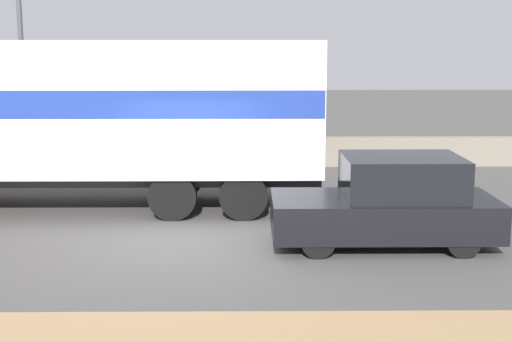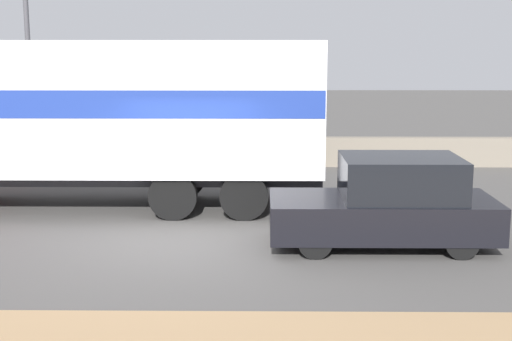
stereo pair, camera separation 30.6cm
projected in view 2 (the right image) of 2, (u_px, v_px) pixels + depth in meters
The scene contains 4 objects.
ground_plane at pixel (183, 243), 12.66m from camera, with size 80.00×80.00×0.00m, color #514F4C.
stone_wall_backdrop at pixel (214, 152), 20.42m from camera, with size 60.00×0.35×0.83m.
box_truck at pixel (117, 113), 15.02m from camera, with size 9.08×2.50×3.55m.
car_hatchback at pixel (388, 204), 12.36m from camera, with size 3.89×1.73×1.58m.
Camera 2 is at (1.45, -12.20, 3.54)m, focal length 50.00 mm.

